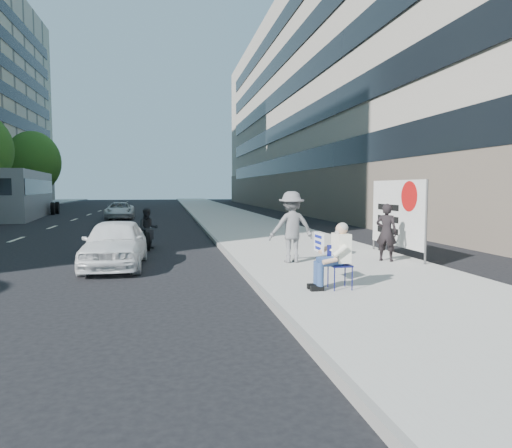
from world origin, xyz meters
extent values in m
plane|color=black|center=(0.00, 0.00, 0.00)|extent=(160.00, 160.00, 0.00)
cube|color=#A6A39B|center=(4.00, 20.00, 0.07)|extent=(5.00, 120.00, 0.15)
cube|color=#A49A8E|center=(17.00, 32.00, 10.00)|extent=(14.00, 70.00, 20.00)
cylinder|color=#382616|center=(-13.70, 44.00, 1.31)|extent=(0.30, 0.30, 2.62)
ellipsoid|color=#1C4E14|center=(-13.70, 44.00, 4.79)|extent=(5.40, 5.40, 6.21)
cylinder|color=navy|center=(2.77, 1.90, 0.38)|extent=(0.02, 0.02, 0.45)
cylinder|color=navy|center=(3.13, 1.90, 0.38)|extent=(0.02, 0.02, 0.45)
cylinder|color=navy|center=(2.77, 2.26, 0.38)|extent=(0.02, 0.02, 0.45)
cylinder|color=navy|center=(3.13, 2.26, 0.38)|extent=(0.02, 0.02, 0.45)
cube|color=navy|center=(2.95, 2.08, 0.61)|extent=(0.40, 0.40, 0.03)
cube|color=navy|center=(2.95, 2.27, 0.80)|extent=(0.40, 0.02, 0.40)
cylinder|color=navy|center=(2.73, 1.98, 0.70)|extent=(0.44, 0.17, 0.17)
cylinder|color=navy|center=(2.51, 1.98, 0.47)|extent=(0.14, 0.14, 0.46)
cube|color=black|center=(2.45, 1.98, 0.20)|extent=(0.26, 0.11, 0.10)
cylinder|color=navy|center=(2.73, 2.18, 0.70)|extent=(0.44, 0.17, 0.17)
cylinder|color=navy|center=(2.51, 2.18, 0.47)|extent=(0.14, 0.14, 0.46)
cube|color=black|center=(2.45, 2.18, 0.20)|extent=(0.26, 0.11, 0.10)
cube|color=white|center=(2.97, 2.08, 0.96)|extent=(0.26, 0.42, 0.56)
sphere|color=tan|center=(2.97, 2.08, 1.33)|extent=(0.23, 0.23, 0.23)
ellipsoid|color=gray|center=(2.99, 2.08, 1.36)|extent=(0.22, 0.24, 0.19)
ellipsoid|color=gray|center=(2.89, 2.08, 1.26)|extent=(0.10, 0.14, 0.13)
cylinder|color=white|center=(2.85, 1.84, 0.93)|extent=(0.30, 0.10, 0.25)
cylinder|color=tan|center=(2.65, 1.84, 0.75)|extent=(0.29, 0.09, 0.14)
cylinder|color=white|center=(2.90, 2.34, 0.98)|extent=(0.26, 0.20, 0.32)
cylinder|color=tan|center=(2.77, 2.48, 0.88)|extent=(0.30, 0.21, 0.18)
cube|color=white|center=(2.70, 2.63, 1.01)|extent=(0.03, 0.55, 0.40)
imported|color=slate|center=(2.88, 5.37, 1.09)|extent=(1.27, 0.79, 1.89)
imported|color=black|center=(5.45, 5.08, 0.93)|extent=(0.67, 0.66, 1.56)
cylinder|color=#4C4C4C|center=(6.20, 4.39, 1.25)|extent=(0.06, 0.06, 2.20)
cylinder|color=#4C4C4C|center=(6.20, 7.39, 1.25)|extent=(0.06, 0.06, 2.20)
cube|color=silver|center=(6.18, 5.89, 1.40)|extent=(0.04, 3.00, 1.90)
cylinder|color=#A50C0C|center=(6.16, 5.19, 1.90)|extent=(0.01, 0.84, 0.84)
cube|color=black|center=(6.16, 6.39, 1.55)|extent=(0.01, 1.30, 0.18)
cube|color=black|center=(6.16, 6.39, 1.20)|extent=(0.01, 1.30, 0.18)
cube|color=black|center=(6.16, 6.39, 0.85)|extent=(0.01, 1.30, 0.18)
imported|color=white|center=(-1.75, 6.42, 0.65)|extent=(1.60, 3.83, 1.30)
imported|color=silver|center=(-3.59, 26.63, 0.57)|extent=(2.05, 4.16, 1.13)
cylinder|color=black|center=(-1.02, 9.43, 0.32)|extent=(0.20, 0.65, 0.64)
cylinder|color=black|center=(-1.02, 10.83, 0.32)|extent=(0.20, 0.65, 0.64)
cube|color=black|center=(-1.02, 10.13, 0.55)|extent=(0.40, 1.22, 0.35)
imported|color=black|center=(-1.02, 10.03, 0.71)|extent=(0.76, 0.62, 1.42)
cube|color=slate|center=(-10.51, 28.75, 1.65)|extent=(3.68, 12.19, 3.30)
cube|color=black|center=(-11.78, 28.75, 2.20)|extent=(1.20, 11.45, 1.00)
cube|color=black|center=(-9.24, 28.75, 2.20)|extent=(1.20, 11.45, 1.00)
cylinder|color=black|center=(-9.26, 24.25, 0.50)|extent=(0.35, 1.02, 1.00)
cylinder|color=black|center=(-9.26, 26.25, 0.50)|extent=(0.35, 1.02, 1.00)
cylinder|color=black|center=(-11.76, 32.25, 0.50)|extent=(0.35, 1.02, 1.00)
cylinder|color=black|center=(-9.26, 32.25, 0.50)|extent=(0.35, 1.02, 1.00)
cylinder|color=black|center=(-11.76, 33.75, 0.50)|extent=(0.35, 1.02, 1.00)
cylinder|color=black|center=(-9.26, 33.75, 0.50)|extent=(0.35, 1.02, 1.00)
camera|label=1|loc=(-0.36, -6.27, 2.13)|focal=32.00mm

